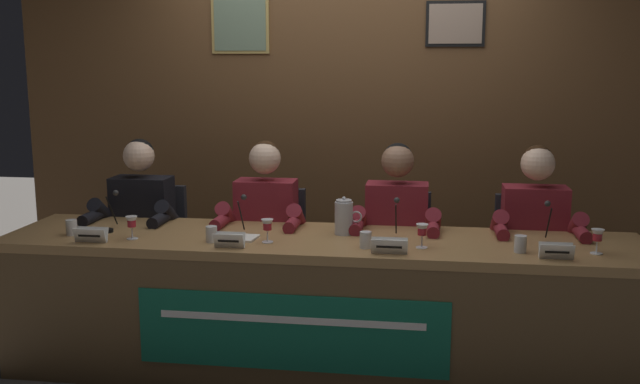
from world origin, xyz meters
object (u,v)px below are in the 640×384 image
object	(u,v)px
panelist_far_left	(138,224)
juice_glass_far_left	(132,223)
panelist_center_right	(396,233)
chair_center_left	(271,264)
water_cup_center_left	(212,235)
water_cup_center_right	(366,241)
water_cup_far_right	(520,245)
juice_glass_center_right	(422,231)
water_pitcher_central	(344,217)
nameplate_center_right	(389,246)
microphone_far_left	(111,218)
conference_table	(317,286)
panelist_center_left	(263,228)
document_stack_center_left	(237,238)
nameplate_far_left	(91,235)
juice_glass_center_left	(267,226)
microphone_center_left	(240,223)
panelist_far_right	(536,237)
chair_far_right	(528,274)
microphone_far_right	(549,231)
microphone_center_right	(396,227)
chair_far_left	(152,259)
juice_glass_far_right	(597,237)
water_cup_far_left	(72,228)
chair_center_right	(396,269)
nameplate_far_right	(556,251)
nameplate_center_left	(229,240)

from	to	relation	value
panelist_far_left	juice_glass_far_left	xyz separation A→B (m)	(0.19, -0.53, 0.13)
panelist_center_right	chair_center_left	bearing A→B (deg)	165.77
chair_center_left	water_cup_center_left	bearing A→B (deg)	-102.05
water_cup_center_right	water_cup_far_right	xyz separation A→B (m)	(0.77, 0.03, 0.00)
juice_glass_center_right	water_pitcher_central	xyz separation A→B (m)	(-0.42, 0.24, 0.01)
nameplate_center_right	microphone_far_left	bearing A→B (deg)	170.19
conference_table	juice_glass_far_left	size ratio (longest dim) A/B	27.76
panelist_center_left	juice_glass_center_right	xyz separation A→B (m)	(0.94, -0.49, 0.13)
microphone_far_left	water_cup_center_right	size ratio (longest dim) A/B	2.54
panelist_far_left	water_cup_far_right	world-z (taller)	panelist_far_left
juice_glass_center_right	document_stack_center_left	bearing A→B (deg)	177.02
nameplate_far_left	juice_glass_center_left	xyz separation A→B (m)	(0.91, 0.14, 0.05)
conference_table	microphone_center_left	xyz separation A→B (m)	(-0.43, 0.08, 0.31)
panelist_far_left	panelist_far_right	bearing A→B (deg)	0.00
chair_far_right	document_stack_center_left	size ratio (longest dim) A/B	4.02
nameplate_far_left	microphone_far_right	size ratio (longest dim) A/B	0.80
water_cup_center_right	microphone_center_right	world-z (taller)	microphone_center_right
water_cup_center_left	conference_table	bearing A→B (deg)	7.06
water_pitcher_central	microphone_center_left	bearing A→B (deg)	-166.58
chair_far_left	panelist_far_right	xyz separation A→B (m)	(2.36, -0.20, 0.28)
microphone_far_left	juice_glass_far_right	world-z (taller)	microphone_far_left
conference_table	panelist_center_right	distance (m)	0.64
water_cup_far_left	microphone_far_right	size ratio (longest dim) A/B	0.39
panelist_far_left	microphone_center_left	world-z (taller)	panelist_far_left
microphone_far_right	water_cup_center_left	bearing A→B (deg)	-173.48
juice_glass_center_left	microphone_center_right	distance (m)	0.68
juice_glass_center_left	panelist_far_right	xyz separation A→B (m)	(1.44, 0.50, -0.13)
water_cup_center_right	juice_glass_center_right	bearing A→B (deg)	9.08
microphone_center_right	chair_center_right	bearing A→B (deg)	91.22
panelist_far_right	microphone_far_right	bearing A→B (deg)	-87.82
nameplate_far_left	juice_glass_center_right	world-z (taller)	juice_glass_center_right
chair_center_left	water_cup_far_right	xyz separation A→B (m)	(1.42, -0.71, 0.36)
chair_far_left	water_cup_far_left	distance (m)	0.80
microphone_center_right	nameplate_far_right	size ratio (longest dim) A/B	1.35
water_cup_center_right	juice_glass_far_right	size ratio (longest dim) A/B	0.69
nameplate_center_left	juice_glass_center_right	size ratio (longest dim) A/B	1.25
juice_glass_far_left	document_stack_center_left	distance (m)	0.57
water_cup_center_left	juice_glass_far_right	bearing A→B (deg)	1.47
water_cup_center_left	juice_glass_far_right	size ratio (longest dim) A/B	0.69
nameplate_center_left	chair_far_left	bearing A→B (deg)	132.04
nameplate_far_left	nameplate_center_left	world-z (taller)	same
water_cup_center_left	panelist_center_left	bearing A→B (deg)	73.66
nameplate_center_left	panelist_center_right	distance (m)	1.04
water_cup_far_left	microphone_far_left	size ratio (longest dim) A/B	0.39
document_stack_center_left	nameplate_center_left	bearing A→B (deg)	-86.69
panelist_far_right	water_cup_center_left	bearing A→B (deg)	-162.83
panelist_far_left	nameplate_far_left	bearing A→B (deg)	-89.45
chair_far_left	nameplate_center_left	bearing A→B (deg)	-47.96
panelist_center_right	microphone_far_right	xyz separation A→B (m)	(0.80, -0.33, 0.12)
water_cup_far_left	chair_center_right	xyz separation A→B (m)	(1.74, 0.69, -0.36)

